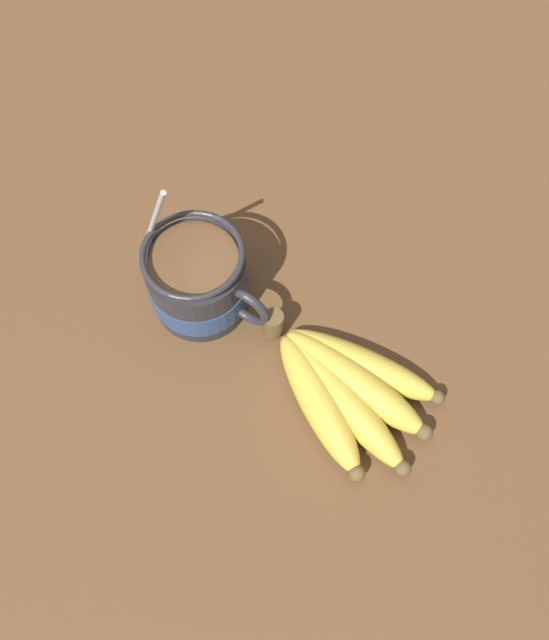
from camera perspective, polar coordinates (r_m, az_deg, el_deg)
name	(u,v)px	position (r cm, az deg, el deg)	size (l,w,h in cm)	color
table	(274,341)	(63.70, -0.09, -1.93)	(125.09, 125.09, 2.92)	brown
coffee_mug	(199,281)	(61.04, -6.93, 3.56)	(16.06, 9.83, 16.69)	#28282D
banana_bunch	(344,387)	(58.83, 6.34, -6.08)	(18.41, 13.23, 4.17)	brown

